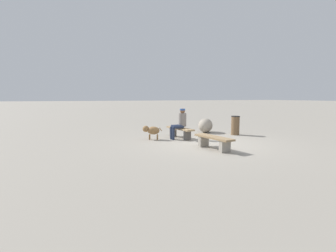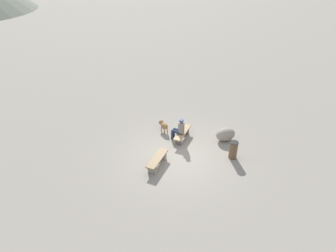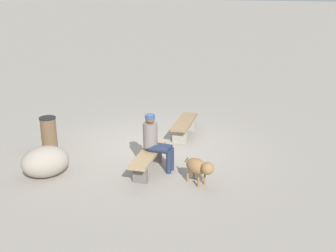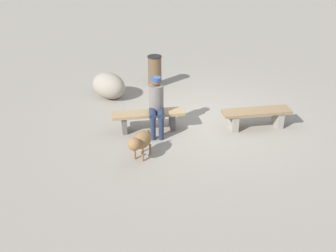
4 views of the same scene
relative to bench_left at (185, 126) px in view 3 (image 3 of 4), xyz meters
name	(u,v)px [view 3 (image 3 of 4)]	position (x,y,z in m)	size (l,w,h in m)	color
ground	(153,149)	(1.12, -0.39, -0.32)	(210.00, 210.00, 0.06)	gray
bench_left	(185,126)	(0.00, 0.00, 0.00)	(1.57, 0.63, 0.42)	gray
bench_right	(148,158)	(2.39, 0.10, 0.04)	(1.61, 0.60, 0.44)	#605B56
seated_person	(155,139)	(2.21, 0.18, 0.42)	(0.34, 0.67, 1.24)	slate
dog	(199,167)	(2.51, 1.29, 0.09)	(0.52, 0.72, 0.56)	olive
trash_bin	(49,134)	(2.28, -2.60, 0.14)	(0.39, 0.39, 0.85)	brown
boulder	(45,162)	(3.45, -1.76, 0.05)	(0.98, 0.67, 0.67)	gray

